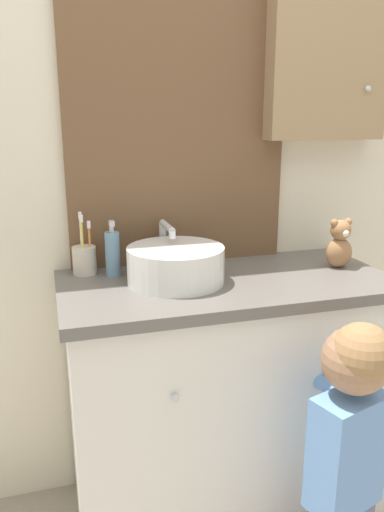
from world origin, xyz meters
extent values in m
cube|color=beige|center=(0.00, 0.63, 1.25)|extent=(3.20, 0.06, 2.50)
cube|color=brown|center=(-0.09, 0.59, 1.46)|extent=(0.75, 0.02, 1.22)
cube|color=#B2C1CC|center=(-0.09, 0.58, 1.46)|extent=(0.69, 0.01, 1.16)
cube|color=#997A56|center=(0.42, 0.55, 1.62)|extent=(0.43, 0.10, 0.68)
sphere|color=silver|center=(0.55, 0.49, 1.45)|extent=(0.02, 0.02, 0.02)
cube|color=silver|center=(0.00, 0.35, 0.41)|extent=(1.01, 0.47, 0.82)
cube|color=#605B56|center=(0.00, 0.35, 0.84)|extent=(1.05, 0.51, 0.03)
sphere|color=silver|center=(-0.24, 0.10, 0.62)|extent=(0.02, 0.02, 0.02)
sphere|color=silver|center=(0.24, 0.10, 0.62)|extent=(0.02, 0.02, 0.02)
cylinder|color=white|center=(-0.16, 0.37, 0.91)|extent=(0.30, 0.30, 0.11)
cylinder|color=silver|center=(-0.16, 0.37, 0.97)|extent=(0.25, 0.25, 0.01)
cylinder|color=silver|center=(-0.16, 0.54, 0.93)|extent=(0.02, 0.02, 0.15)
cylinder|color=silver|center=(-0.16, 0.47, 1.01)|extent=(0.02, 0.14, 0.02)
cylinder|color=silver|center=(-0.16, 0.41, 1.00)|extent=(0.02, 0.02, 0.02)
sphere|color=white|center=(-0.08, 0.54, 0.89)|extent=(0.05, 0.05, 0.05)
cylinder|color=beige|center=(-0.43, 0.53, 0.90)|extent=(0.08, 0.08, 0.09)
cylinder|color=orange|center=(-0.41, 0.53, 0.95)|extent=(0.01, 0.01, 0.16)
cube|color=white|center=(-0.41, 0.53, 1.02)|extent=(0.01, 0.02, 0.02)
cylinder|color=white|center=(-0.43, 0.54, 0.96)|extent=(0.01, 0.01, 0.19)
cube|color=white|center=(-0.43, 0.54, 1.05)|extent=(0.01, 0.02, 0.02)
cylinder|color=#E5CC4C|center=(-0.43, 0.52, 0.96)|extent=(0.01, 0.01, 0.18)
cube|color=white|center=(-0.43, 0.52, 1.04)|extent=(0.01, 0.02, 0.02)
cylinder|color=#6B93B2|center=(-0.34, 0.49, 0.93)|extent=(0.05, 0.05, 0.14)
cylinder|color=silver|center=(-0.34, 0.49, 1.01)|extent=(0.01, 0.01, 0.02)
cube|color=silver|center=(-0.34, 0.48, 1.03)|extent=(0.02, 0.03, 0.02)
cube|color=#6693D1|center=(0.20, -0.07, 0.48)|extent=(0.23, 0.17, 0.33)
sphere|color=#997051|center=(0.20, -0.07, 0.75)|extent=(0.18, 0.18, 0.18)
sphere|color=#997047|center=(0.20, -0.09, 0.78)|extent=(0.16, 0.16, 0.16)
cylinder|color=#6693D1|center=(0.21, 0.12, 0.59)|extent=(0.12, 0.25, 0.05)
cylinder|color=#47B26B|center=(0.18, 0.24, 0.63)|extent=(0.02, 0.05, 0.12)
ellipsoid|color=#9E7047|center=(0.41, 0.37, 0.91)|extent=(0.09, 0.07, 0.10)
sphere|color=#9E7047|center=(0.41, 0.37, 0.99)|extent=(0.07, 0.07, 0.07)
sphere|color=#9E7047|center=(0.38, 0.37, 1.01)|extent=(0.03, 0.03, 0.03)
sphere|color=#9E7047|center=(0.43, 0.37, 1.01)|extent=(0.03, 0.03, 0.03)
sphere|color=silver|center=(0.41, 0.34, 0.98)|extent=(0.02, 0.02, 0.02)
camera|label=1|loc=(-0.53, -1.06, 1.35)|focal=35.00mm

